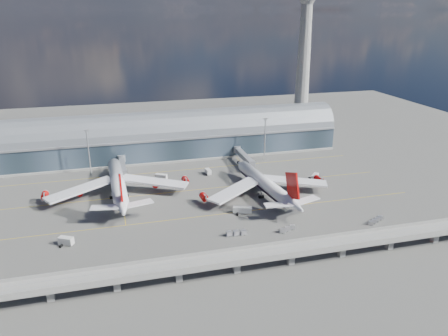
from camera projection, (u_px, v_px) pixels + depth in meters
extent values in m
plane|color=#474744|center=(202.00, 206.00, 199.94)|extent=(500.00, 500.00, 0.00)
cube|color=gold|center=(207.00, 216.00, 190.86)|extent=(200.00, 0.25, 0.01)
cube|color=gold|center=(194.00, 190.00, 218.10)|extent=(200.00, 0.25, 0.01)
cube|color=gold|center=(183.00, 170.00, 245.33)|extent=(200.00, 0.25, 0.01)
cube|color=gold|center=(121.00, 189.00, 218.67)|extent=(0.25, 80.00, 0.01)
cube|color=gold|center=(254.00, 177.00, 235.68)|extent=(0.25, 80.00, 0.01)
cube|color=#1F2B35|center=(175.00, 144.00, 268.37)|extent=(200.00, 28.00, 14.00)
cylinder|color=slate|center=(175.00, 133.00, 265.98)|extent=(200.00, 28.00, 28.00)
cube|color=gray|center=(179.00, 139.00, 253.27)|extent=(200.00, 1.00, 1.20)
cube|color=gray|center=(176.00, 154.00, 270.55)|extent=(200.00, 30.00, 1.20)
cube|color=gray|center=(299.00, 137.00, 294.59)|extent=(18.00, 18.00, 8.00)
cone|color=gray|center=(303.00, 76.00, 280.59)|extent=(10.00, 10.00, 90.00)
cube|color=gray|center=(237.00, 258.00, 148.12)|extent=(220.00, 8.50, 1.20)
cube|color=gray|center=(240.00, 261.00, 144.12)|extent=(220.00, 0.40, 1.20)
cube|color=gray|center=(233.00, 249.00, 151.38)|extent=(220.00, 0.40, 1.20)
cube|color=gray|center=(238.00, 259.00, 146.54)|extent=(220.00, 0.12, 0.12)
cube|color=gray|center=(235.00, 254.00, 149.26)|extent=(220.00, 0.12, 0.12)
cube|color=gray|center=(50.00, 293.00, 134.57)|extent=(2.20, 2.20, 5.00)
cube|color=gray|center=(117.00, 283.00, 139.43)|extent=(2.20, 2.20, 5.00)
cube|color=gray|center=(179.00, 274.00, 144.29)|extent=(2.20, 2.20, 5.00)
cube|color=gray|center=(237.00, 266.00, 149.15)|extent=(2.20, 2.20, 5.00)
cube|color=gray|center=(291.00, 257.00, 154.01)|extent=(2.20, 2.20, 5.00)
cube|color=gray|center=(342.00, 250.00, 158.87)|extent=(2.20, 2.20, 5.00)
cube|color=gray|center=(390.00, 243.00, 163.73)|extent=(2.20, 2.20, 5.00)
cube|color=gray|center=(435.00, 236.00, 168.59)|extent=(2.20, 2.20, 5.00)
cylinder|color=gray|center=(89.00, 153.00, 233.46)|extent=(0.70, 0.70, 25.00)
cube|color=gray|center=(86.00, 130.00, 229.12)|extent=(3.00, 0.40, 1.00)
cylinder|color=gray|center=(265.00, 140.00, 257.76)|extent=(0.70, 0.70, 25.00)
cube|color=gray|center=(266.00, 119.00, 253.42)|extent=(3.00, 0.40, 1.00)
cylinder|color=white|center=(118.00, 182.00, 210.70)|extent=(8.26, 54.84, 6.60)
cone|color=white|center=(114.00, 162.00, 238.08)|extent=(6.84, 8.44, 6.60)
cone|color=white|center=(123.00, 208.00, 181.17)|extent=(6.97, 12.56, 6.60)
cube|color=#B10907|center=(121.00, 187.00, 181.18)|extent=(1.10, 12.34, 13.65)
cube|color=white|center=(80.00, 189.00, 204.45)|extent=(32.94, 23.65, 2.67)
cube|color=white|center=(154.00, 182.00, 213.79)|extent=(33.45, 22.09, 2.67)
cylinder|color=#B10907|center=(79.00, 192.00, 206.77)|extent=(3.45, 5.25, 3.30)
cylinder|color=#B10907|center=(45.00, 195.00, 202.62)|extent=(3.45, 5.25, 3.30)
cylinder|color=#B10907|center=(155.00, 183.00, 216.45)|extent=(3.45, 5.25, 3.30)
cylinder|color=#B10907|center=(185.00, 180.00, 220.60)|extent=(3.45, 5.25, 3.30)
cylinder|color=gray|center=(116.00, 178.00, 229.70)|extent=(0.52, 0.52, 3.09)
cylinder|color=gray|center=(112.00, 196.00, 207.75)|extent=(0.62, 0.62, 3.09)
cylinder|color=gray|center=(126.00, 194.00, 209.53)|extent=(0.62, 0.62, 3.09)
cylinder|color=black|center=(112.00, 197.00, 208.08)|extent=(2.31, 1.61, 1.55)
cylinder|color=black|center=(126.00, 196.00, 209.87)|extent=(2.31, 1.61, 1.55)
cylinder|color=white|center=(264.00, 182.00, 211.40)|extent=(11.22, 49.87, 5.94)
cone|color=white|center=(241.00, 165.00, 235.80)|extent=(6.79, 8.78, 5.94)
cone|color=white|center=(295.00, 205.00, 184.92)|extent=(7.23, 12.86, 5.94)
cube|color=#B10907|center=(292.00, 186.00, 184.96)|extent=(2.03, 12.25, 13.56)
cube|color=white|center=(235.00, 190.00, 204.44)|extent=(30.16, 24.13, 2.54)
cube|color=white|center=(295.00, 181.00, 215.32)|extent=(31.72, 19.09, 2.54)
cylinder|color=black|center=(264.00, 186.00, 211.95)|extent=(9.79, 44.73, 5.05)
cylinder|color=#B10907|center=(232.00, 192.00, 206.67)|extent=(3.81, 5.44, 3.28)
cylinder|color=#B10907|center=(204.00, 197.00, 201.83)|extent=(3.81, 5.44, 3.28)
cylinder|color=#B10907|center=(294.00, 183.00, 217.95)|extent=(3.81, 5.44, 3.28)
cylinder|color=#B10907|center=(318.00, 179.00, 222.78)|extent=(3.81, 5.44, 3.28)
cylinder|color=gray|center=(249.00, 179.00, 228.24)|extent=(0.51, 0.51, 3.07)
cylinder|color=gray|center=(261.00, 195.00, 208.23)|extent=(0.61, 0.61, 3.07)
cylinder|color=gray|center=(274.00, 193.00, 210.46)|extent=(0.61, 0.61, 3.07)
cylinder|color=black|center=(261.00, 197.00, 208.57)|extent=(2.40, 1.77, 1.54)
cylinder|color=black|center=(273.00, 195.00, 210.79)|extent=(2.40, 1.77, 1.54)
cube|color=gray|center=(122.00, 165.00, 237.33)|extent=(3.00, 24.00, 3.00)
cube|color=gray|center=(124.00, 173.00, 226.44)|extent=(3.60, 3.60, 3.40)
cylinder|color=gray|center=(121.00, 158.00, 248.23)|extent=(4.40, 4.40, 4.00)
cylinder|color=gray|center=(124.00, 179.00, 227.63)|extent=(0.50, 0.50, 3.40)
cylinder|color=black|center=(124.00, 181.00, 228.09)|extent=(1.40, 0.80, 0.80)
cube|color=gray|center=(244.00, 156.00, 252.19)|extent=(3.00, 28.00, 3.00)
cube|color=gray|center=(251.00, 164.00, 239.48)|extent=(3.60, 3.60, 3.40)
cylinder|color=gray|center=(237.00, 149.00, 264.91)|extent=(4.40, 4.40, 4.00)
cylinder|color=gray|center=(251.00, 170.00, 240.68)|extent=(0.50, 0.50, 3.40)
cylinder|color=black|center=(251.00, 172.00, 241.14)|extent=(1.40, 0.80, 0.80)
cube|color=#BCBCB7|center=(66.00, 241.00, 166.64)|extent=(6.10, 4.85, 2.89)
cylinder|color=black|center=(71.00, 242.00, 168.21)|extent=(2.18, 2.92, 1.00)
cylinder|color=black|center=(62.00, 245.00, 165.94)|extent=(2.18, 2.92, 1.00)
cube|color=#BCBCB7|center=(242.00, 210.00, 192.67)|extent=(8.60, 4.93, 2.69)
cylinder|color=black|center=(247.00, 211.00, 194.47)|extent=(1.72, 2.75, 0.93)
cylinder|color=black|center=(237.00, 214.00, 191.69)|extent=(1.72, 2.75, 0.93)
cube|color=#BCBCB7|center=(315.00, 177.00, 230.46)|extent=(6.11, 6.50, 2.80)
cylinder|color=black|center=(311.00, 178.00, 231.97)|extent=(2.67, 2.50, 0.97)
cylinder|color=black|center=(318.00, 180.00, 229.79)|extent=(2.67, 2.50, 0.97)
cube|color=#BCBCB7|center=(208.00, 172.00, 238.33)|extent=(2.82, 5.26, 2.63)
cylinder|color=black|center=(208.00, 172.00, 240.23)|extent=(2.61, 1.16, 0.91)
cylinder|color=black|center=(209.00, 175.00, 237.23)|extent=(2.61, 1.16, 0.91)
cube|color=#BCBCB7|center=(161.00, 177.00, 230.96)|extent=(6.64, 5.24, 2.72)
cylinder|color=black|center=(164.00, 178.00, 232.71)|extent=(2.13, 2.74, 0.94)
cylinder|color=black|center=(158.00, 180.00, 230.04)|extent=(2.13, 2.74, 0.94)
cube|color=gray|center=(229.00, 235.00, 173.76)|extent=(2.87, 2.07, 0.34)
cube|color=#BCBCC1|center=(229.00, 233.00, 173.45)|extent=(2.41, 1.91, 1.69)
cube|color=gray|center=(236.00, 235.00, 174.18)|extent=(2.87, 2.07, 0.34)
cube|color=#BCBCC1|center=(236.00, 233.00, 173.87)|extent=(2.41, 1.91, 1.69)
cube|color=gray|center=(243.00, 234.00, 174.61)|extent=(2.87, 2.07, 0.34)
cube|color=#BCBCC1|center=(243.00, 232.00, 174.30)|extent=(2.41, 1.91, 1.69)
cube|color=gray|center=(282.00, 232.00, 176.18)|extent=(2.85, 2.35, 0.31)
cube|color=#BCBCC1|center=(283.00, 230.00, 175.90)|extent=(2.43, 2.12, 1.53)
cube|color=gray|center=(287.00, 230.00, 177.59)|extent=(2.85, 2.35, 0.31)
cube|color=#BCBCC1|center=(287.00, 229.00, 177.31)|extent=(2.43, 2.12, 1.53)
cube|color=gray|center=(292.00, 229.00, 178.99)|extent=(2.85, 2.35, 0.31)
cube|color=#BCBCC1|center=(292.00, 227.00, 178.71)|extent=(2.43, 2.12, 1.53)
cube|color=gray|center=(371.00, 224.00, 182.70)|extent=(2.71, 2.37, 0.28)
cube|color=#BCBCC1|center=(371.00, 223.00, 182.44)|extent=(2.33, 2.12, 1.42)
cube|color=gray|center=(374.00, 222.00, 184.24)|extent=(2.71, 2.37, 0.28)
cube|color=#BCBCC1|center=(374.00, 221.00, 183.98)|extent=(2.33, 2.12, 1.42)
cube|color=gray|center=(377.00, 221.00, 185.78)|extent=(2.71, 2.37, 0.28)
cube|color=#BCBCC1|center=(377.00, 219.00, 185.52)|extent=(2.33, 2.12, 1.42)
cube|color=gray|center=(380.00, 219.00, 187.32)|extent=(2.71, 2.37, 0.28)
cube|color=#BCBCC1|center=(380.00, 217.00, 187.06)|extent=(2.33, 2.12, 1.42)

